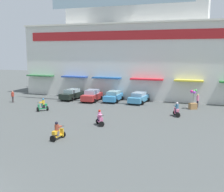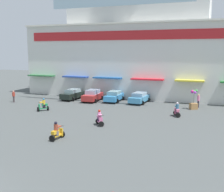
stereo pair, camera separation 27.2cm
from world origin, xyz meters
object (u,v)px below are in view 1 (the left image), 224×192
(parked_car_0, at_px, (72,94))
(pedestrian_0, at_px, (13,96))
(parked_car_1, at_px, (92,96))
(pedestrian_1, at_px, (198,100))
(parked_car_3, at_px, (139,98))
(balloon_vendor_cart, at_px, (193,102))
(scooter_rider_8, at_px, (177,110))
(scooter_rider_3, at_px, (100,119))
(scooter_rider_9, at_px, (58,132))
(scooter_rider_5, at_px, (43,106))
(parked_car_2, at_px, (113,96))

(parked_car_0, relative_size, pedestrian_0, 2.85)
(parked_car_1, height_order, pedestrian_1, pedestrian_1)
(parked_car_0, height_order, pedestrian_0, pedestrian_0)
(parked_car_3, xyz_separation_m, pedestrian_0, (-16.40, -5.44, 0.17))
(parked_car_1, bearing_deg, pedestrian_1, 2.07)
(pedestrian_0, bearing_deg, balloon_vendor_cart, 8.89)
(parked_car_0, bearing_deg, scooter_rider_8, -20.19)
(parked_car_3, distance_m, scooter_rider_3, 12.56)
(parked_car_1, xyz_separation_m, pedestrian_1, (14.23, 0.51, 0.16))
(scooter_rider_9, distance_m, pedestrian_0, 18.93)
(parked_car_3, bearing_deg, scooter_rider_5, -136.50)
(parked_car_0, bearing_deg, parked_car_2, 3.88)
(parked_car_0, distance_m, scooter_rider_8, 16.74)
(pedestrian_0, bearing_deg, scooter_rider_9, -40.80)
(parked_car_3, xyz_separation_m, scooter_rider_5, (-9.35, -8.87, -0.11))
(parked_car_2, distance_m, scooter_rider_8, 11.32)
(scooter_rider_3, height_order, scooter_rider_9, scooter_rider_9)
(scooter_rider_9, height_order, pedestrian_0, pedestrian_0)
(scooter_rider_9, bearing_deg, parked_car_3, 83.37)
(scooter_rider_3, bearing_deg, parked_car_3, 87.35)
(scooter_rider_5, distance_m, pedestrian_0, 7.85)
(scooter_rider_8, bearing_deg, scooter_rider_3, -135.75)
(scooter_rider_5, xyz_separation_m, pedestrian_1, (17.04, 8.50, 0.34))
(parked_car_0, bearing_deg, parked_car_1, -6.60)
(parked_car_3, distance_m, scooter_rider_8, 8.58)
(parked_car_2, xyz_separation_m, scooter_rider_3, (3.05, -12.46, -0.12))
(scooter_rider_8, bearing_deg, scooter_rider_9, -124.49)
(parked_car_3, height_order, pedestrian_0, pedestrian_0)
(pedestrian_0, relative_size, pedestrian_1, 0.96)
(pedestrian_1, bearing_deg, parked_car_3, 177.23)
(scooter_rider_8, bearing_deg, pedestrian_1, 72.65)
(parked_car_3, distance_m, scooter_rider_5, 12.89)
(parked_car_3, relative_size, balloon_vendor_cart, 1.80)
(parked_car_0, xyz_separation_m, scooter_rider_9, (7.79, -17.31, -0.15))
(parked_car_1, distance_m, pedestrian_1, 14.24)
(parked_car_0, height_order, balloon_vendor_cart, balloon_vendor_cart)
(scooter_rider_8, height_order, balloon_vendor_cart, balloon_vendor_cart)
(parked_car_2, relative_size, scooter_rider_3, 2.86)
(parked_car_3, relative_size, scooter_rider_8, 2.77)
(parked_car_3, height_order, scooter_rider_9, scooter_rider_9)
(pedestrian_1, bearing_deg, balloon_vendor_cart, -108.64)
(scooter_rider_5, height_order, pedestrian_1, pedestrian_1)
(scooter_rider_9, bearing_deg, scooter_rider_8, 55.51)
(parked_car_3, bearing_deg, balloon_vendor_cart, -13.53)
(parked_car_2, distance_m, pedestrian_0, 13.86)
(pedestrian_0, relative_size, balloon_vendor_cart, 0.66)
(parked_car_3, bearing_deg, parked_car_0, -177.09)
(scooter_rider_8, bearing_deg, parked_car_0, 159.81)
(scooter_rider_5, xyz_separation_m, scooter_rider_9, (7.28, -8.94, -0.02))
(scooter_rider_3, distance_m, pedestrian_1, 14.72)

